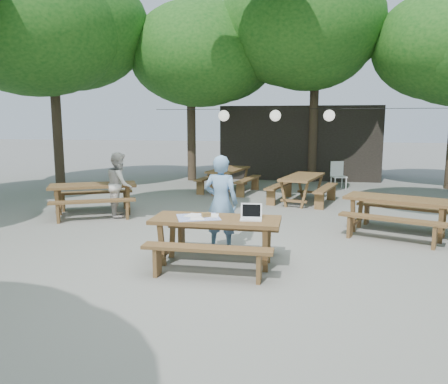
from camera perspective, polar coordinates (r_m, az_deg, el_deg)
ground at (r=7.92m, az=4.97°, el=-7.26°), size 80.00×80.00×0.00m
pavilion at (r=18.08m, az=9.84°, el=6.49°), size 6.00×3.00×2.80m
main_picnic_table at (r=6.91m, az=-1.06°, el=-6.36°), size 2.00×1.58×0.75m
picnic_table_nw at (r=10.95m, az=-16.66°, el=-0.89°), size 2.40×2.24×0.75m
picnic_table_ne at (r=9.31m, az=21.73°, el=-2.92°), size 2.34×2.16×0.75m
picnic_table_far_w at (r=13.82m, az=0.61°, el=1.57°), size 1.90×2.16×0.75m
picnic_table_far_e at (r=12.24m, az=10.18°, el=0.41°), size 2.01×2.24×0.75m
woman at (r=7.62m, az=-0.40°, el=-1.41°), size 0.65×0.46×1.67m
second_person at (r=10.62m, az=-13.48°, el=0.97°), size 0.81×0.90×1.52m
plastic_chair at (r=15.09m, az=14.71°, el=1.42°), size 0.55×0.55×0.90m
laptop at (r=6.75m, az=3.57°, el=-3.06°), size 0.35×0.28×0.24m
tabletop_clutter at (r=6.88m, az=-3.17°, el=-3.23°), size 0.80×0.75×0.08m
paper_lanterns at (r=13.59m, az=6.79°, el=9.90°), size 9.00×0.34×0.38m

